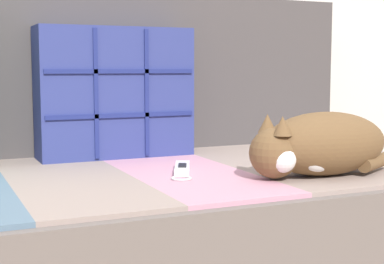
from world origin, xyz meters
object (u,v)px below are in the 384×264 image
at_px(couch, 123,246).
at_px(sleeping_cat, 317,146).
at_px(game_remote_far, 182,169).
at_px(throw_pillow_quilted, 115,93).

bearing_deg(couch, sleeping_cat, -32.68).
xyz_separation_m(sleeping_cat, game_remote_far, (-0.28, 0.18, -0.07)).
distance_m(throw_pillow_quilted, game_remote_far, 0.38).
height_order(throw_pillow_quilted, sleeping_cat, throw_pillow_quilted).
xyz_separation_m(throw_pillow_quilted, sleeping_cat, (0.35, -0.51, -0.11)).
bearing_deg(throw_pillow_quilted, game_remote_far, -77.57).
xyz_separation_m(throw_pillow_quilted, game_remote_far, (0.07, -0.33, -0.18)).
xyz_separation_m(couch, game_remote_far, (0.13, -0.09, 0.21)).
xyz_separation_m(couch, throw_pillow_quilted, (0.06, 0.24, 0.39)).
bearing_deg(throw_pillow_quilted, couch, -103.49).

